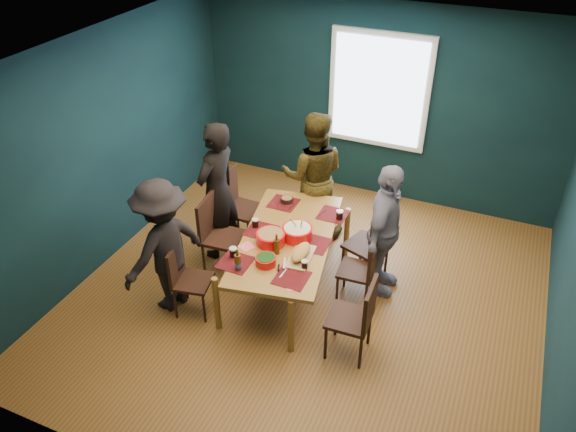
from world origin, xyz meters
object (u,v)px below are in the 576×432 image
object	(u,v)px
chair_left_far	(235,201)
chair_left_near	(185,274)
chair_right_far	(373,242)
cutting_board	(301,253)
chair_right_near	(358,314)
bowl_herbs	(266,260)
person_back	(313,176)
dining_table	(287,242)
chair_right_mid	(364,266)
bowl_dumpling	(297,232)
person_near_left	(164,247)
chair_left_mid	(216,230)
person_right	(384,231)
bowl_salad	(271,238)
person_far_left	(217,191)

from	to	relation	value
chair_left_far	chair_left_near	size ratio (longest dim) A/B	1.15
chair_right_far	cutting_board	size ratio (longest dim) A/B	1.69
chair_right_near	chair_left_far	bearing A→B (deg)	144.88
chair_left_far	bowl_herbs	bearing A→B (deg)	-47.50
chair_right_near	person_back	distance (m)	2.17
dining_table	person_back	distance (m)	1.19
chair_right_mid	bowl_dumpling	size ratio (longest dim) A/B	2.54
chair_left_near	chair_right_near	bearing A→B (deg)	-8.02
person_back	cutting_board	xyz separation A→B (m)	(0.42, -1.44, -0.06)
cutting_board	dining_table	bearing A→B (deg)	129.88
chair_left_near	person_near_left	distance (m)	0.37
chair_left_near	chair_right_near	distance (m)	1.87
chair_left_mid	person_back	xyz separation A→B (m)	(0.75, 1.15, 0.28)
person_right	cutting_board	bearing A→B (deg)	136.13
chair_left_mid	chair_right_far	world-z (taller)	chair_left_mid
chair_left_mid	cutting_board	bearing A→B (deg)	-17.94
chair_left_near	dining_table	bearing A→B (deg)	30.07
bowl_herbs	person_near_left	bearing A→B (deg)	-168.40
chair_left_far	bowl_salad	size ratio (longest dim) A/B	3.06
person_back	bowl_herbs	bearing A→B (deg)	75.80
chair_right_near	person_right	xyz separation A→B (m)	(-0.06, 1.06, 0.26)
person_far_left	person_back	xyz separation A→B (m)	(0.88, 0.84, -0.03)
chair_left_mid	person_far_left	bearing A→B (deg)	108.93
person_back	person_right	bearing A→B (deg)	127.22
chair_right_far	bowl_herbs	world-z (taller)	chair_right_far
person_far_left	person_near_left	world-z (taller)	person_far_left
bowl_salad	cutting_board	bearing A→B (deg)	-15.52
person_far_left	bowl_herbs	distance (m)	1.32
dining_table	person_far_left	xyz separation A→B (m)	(-1.03, 0.33, 0.22)
person_near_left	bowl_herbs	size ratio (longest dim) A/B	7.23
chair_right_mid	person_back	size ratio (longest dim) A/B	0.50
person_far_left	bowl_dumpling	xyz separation A→B (m)	(1.14, -0.29, -0.08)
chair_left_mid	bowl_dumpling	distance (m)	1.03
dining_table	bowl_dumpling	xyz separation A→B (m)	(0.10, 0.03, 0.14)
chair_left_near	chair_right_far	distance (m)	2.09
chair_left_mid	chair_right_far	bearing A→B (deg)	12.01
chair_right_near	cutting_board	distance (m)	0.87
person_right	bowl_dumpling	xyz separation A→B (m)	(-0.85, -0.39, 0.00)
chair_left_near	cutting_board	world-z (taller)	cutting_board
chair_right_mid	person_right	size ratio (longest dim) A/B	0.53
dining_table	bowl_salad	distance (m)	0.24
bowl_salad	bowl_dumpling	distance (m)	0.30
chair_right_far	bowl_herbs	xyz separation A→B (m)	(-0.84, -1.02, 0.22)
chair_left_near	person_near_left	world-z (taller)	person_near_left
person_far_left	person_back	distance (m)	1.22
chair_right_mid	cutting_board	xyz separation A→B (m)	(-0.57, -0.41, 0.29)
chair_right_far	bowl_salad	size ratio (longest dim) A/B	2.98
chair_left_near	bowl_salad	bearing A→B (deg)	27.26
chair_right_mid	bowl_herbs	world-z (taller)	chair_right_mid
chair_right_far	person_far_left	world-z (taller)	person_far_left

